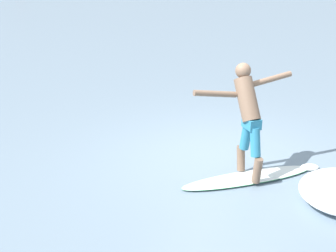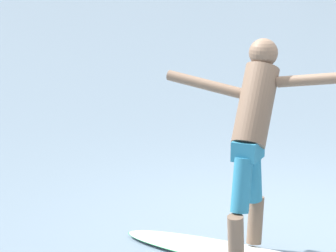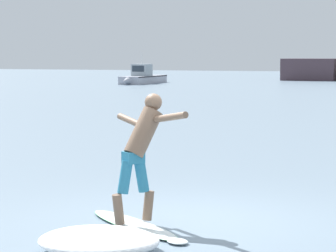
% 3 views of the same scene
% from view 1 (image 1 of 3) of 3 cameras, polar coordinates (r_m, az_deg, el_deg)
% --- Properties ---
extents(ground_plane, '(200.00, 200.00, 0.00)m').
position_cam_1_polar(ground_plane, '(8.21, 6.80, -3.90)').
color(ground_plane, gray).
extents(surfboard, '(2.15, 1.74, 0.20)m').
position_cam_1_polar(surfboard, '(7.54, 9.98, -6.17)').
color(surfboard, white).
rests_on(surfboard, ground).
extents(surfer, '(1.45, 1.05, 1.75)m').
position_cam_1_polar(surfer, '(7.21, 9.67, 1.84)').
color(surfer, brown).
rests_on(surfer, surfboard).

